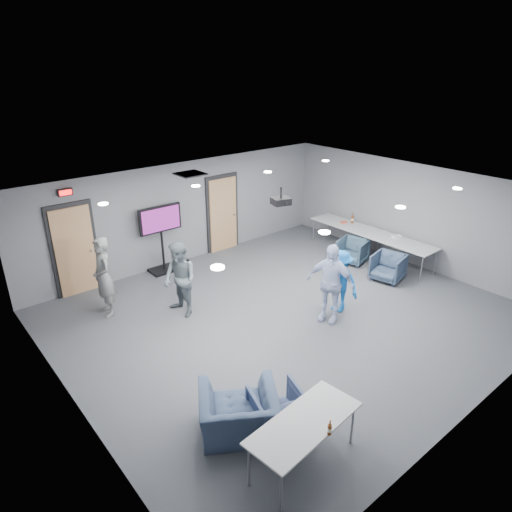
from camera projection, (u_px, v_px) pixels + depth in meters
floor at (286, 316)px, 9.88m from camera, size 9.00×9.00×0.00m
ceiling at (290, 195)px, 8.81m from camera, size 9.00×9.00×0.00m
wall_back at (185, 213)px, 12.17m from camera, size 9.00×0.02×2.70m
wall_front at (481, 345)px, 6.53m from camera, size 9.00×0.02×2.70m
wall_left at (66, 338)px, 6.70m from camera, size 0.02×8.00×2.70m
wall_right at (412, 215)px, 11.99m from camera, size 0.02×8.00×2.70m
door_left at (75, 251)px, 10.48m from camera, size 1.06×0.17×2.24m
door_right at (223, 214)px, 12.95m from camera, size 1.06×0.17×2.24m
exit_sign at (65, 192)px, 9.92m from camera, size 0.32×0.08×0.16m
hvac_diffuser at (190, 174)px, 10.50m from camera, size 0.60×0.60×0.03m
downlights at (290, 196)px, 8.82m from camera, size 6.18×3.78×0.02m
person_a at (103, 277)px, 9.64m from camera, size 0.46×0.67×1.75m
person_b at (180, 280)px, 9.64m from camera, size 0.67×0.83×1.65m
person_c at (330, 283)px, 9.42m from camera, size 0.77×1.09×1.72m
person_d at (340, 281)px, 9.84m from camera, size 0.65×0.98×1.42m
chair_right_a at (352, 251)px, 12.37m from camera, size 0.89×0.88×0.66m
chair_right_b at (388, 267)px, 11.38m from camera, size 0.89×0.87×0.68m
chair_front_a at (277, 411)px, 6.72m from camera, size 0.93×0.95×0.69m
chair_front_b at (238, 414)px, 6.64m from camera, size 1.47×1.43×0.73m
table_right_a at (344, 225)px, 13.26m from camera, size 0.79×1.90×0.73m
table_right_b at (400, 243)px, 11.92m from camera, size 0.80×1.91×0.73m
table_front_left at (304, 425)px, 6.01m from camera, size 1.76×0.88×0.73m
bottle_front at (330, 429)px, 5.76m from camera, size 0.06×0.06×0.22m
bottle_right at (352, 219)px, 13.23m from camera, size 0.08×0.08×0.30m
snack_box at (344, 222)px, 13.27m from camera, size 0.21×0.17×0.04m
wrapper at (397, 237)px, 12.17m from camera, size 0.29×0.24×0.06m
tv_stand at (162, 235)px, 11.61m from camera, size 1.15×0.55×1.76m
projector at (281, 201)px, 9.48m from camera, size 0.44×0.40×0.36m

